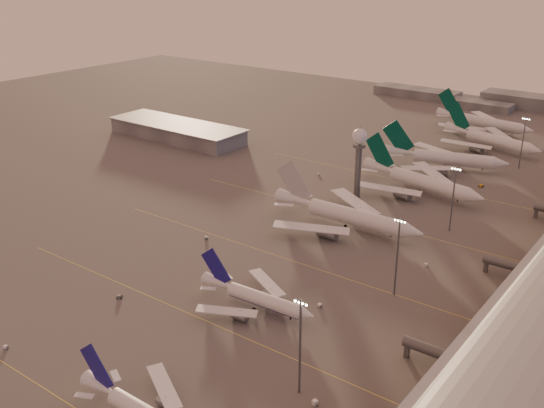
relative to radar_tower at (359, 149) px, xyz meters
The scene contains 24 objects.
ground 121.92m from the radar_tower, 92.39° to the right, with size 700.00×700.00×0.00m, color #535050.
taxiway_markings 71.83m from the radar_tower, 68.66° to the right, with size 180.00×185.25×0.02m.
hangar 127.68m from the radar_tower, behind, with size 82.00×27.00×8.50m.
radar_tower is the anchor object (origin of this frame).
mast_a 131.38m from the radar_tower, 66.17° to the right, with size 3.60×0.56×25.00m.
mast_b 82.32m from the radar_tower, 52.43° to the right, with size 3.60×0.56×25.00m.
mast_c 46.66m from the radar_tower, 12.53° to the right, with size 3.60×0.56×25.00m.
mast_d 91.11m from the radar_tower, 61.74° to the left, with size 3.60×0.56×25.00m.
distant_horizon 205.86m from the radar_tower, 90.67° to the left, with size 165.00×37.50×9.00m.
narrowbody_mid 100.47m from the radar_tower, 77.24° to the right, with size 39.22×31.27×15.32m.
widebody_white 37.42m from the radar_tower, 67.15° to the right, with size 62.33×49.95×21.93m.
greentail_a 33.15m from the radar_tower, 46.61° to the left, with size 60.07×48.10×22.00m.
greentail_b 62.38m from the radar_tower, 76.16° to the left, with size 58.00×46.19×21.63m.
greentail_c 107.19m from the radar_tower, 78.38° to the left, with size 56.80×45.24×21.17m.
greentail_d 137.84m from the radar_tower, 87.81° to the left, with size 59.52×47.77×21.68m.
gsv_truck_a 153.44m from the radar_tower, 96.74° to the right, with size 5.28×3.86×2.02m.
gsv_catering_a 136.23m from the radar_tower, 64.25° to the right, with size 6.16×4.18×4.64m.
gsv_tug_mid 118.83m from the radar_tower, 97.21° to the right, with size 3.55×3.89×0.95m.
gsv_truck_b 94.30m from the radar_tower, 66.76° to the right, with size 5.55×2.61×2.16m.
gsv_truck_c 75.31m from the radar_tower, 107.53° to the right, with size 5.22×5.15×2.18m.
gsv_catering_b 68.06m from the radar_tower, 39.87° to the right, with size 5.12×3.53×3.85m.
gsv_tug_far 36.18m from the radar_tower, 61.44° to the right, with size 3.43×4.40×1.10m.
gsv_truck_d 37.74m from the radar_tower, 152.82° to the left, with size 2.20×4.84×1.89m.
gsv_tug_hangar 60.94m from the radar_tower, 48.72° to the left, with size 4.16×2.87×1.10m.
Camera 1 is at (126.05, -101.81, 96.24)m, focal length 42.00 mm.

